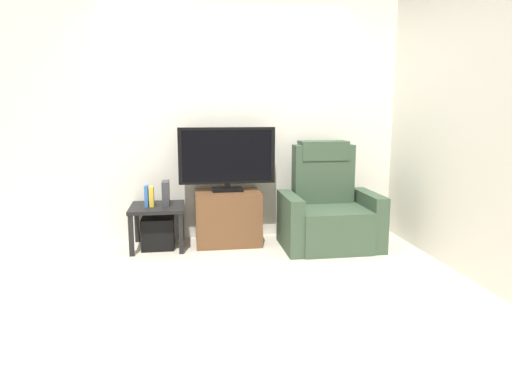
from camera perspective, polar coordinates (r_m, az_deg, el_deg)
ground_plane at (r=3.96m, az=-1.60°, el=-11.28°), size 6.40×6.40×0.00m
wall_back at (r=4.83m, az=-3.33°, el=8.19°), size 6.40×0.06×2.60m
wall_side at (r=4.36m, az=23.90°, el=7.30°), size 0.06×4.48×2.60m
tv_stand at (r=4.67m, az=-3.67°, el=-4.46°), size 0.67×0.46×0.56m
television at (r=4.58m, az=-3.77°, el=3.30°), size 1.00×0.20×0.66m
recliner_armchair at (r=4.64m, az=9.30°, el=-3.51°), size 0.98×0.78×1.08m
side_table at (r=4.61m, az=-12.66°, el=-3.71°), size 0.54×0.54×0.44m
subwoofer_box at (r=4.66m, az=-12.56°, el=-6.26°), size 0.32×0.32×0.32m
book_leftmost at (r=4.56m, az=-14.00°, el=-1.64°), size 0.03×0.10×0.21m
book_middle at (r=4.56m, az=-13.37°, el=-1.72°), size 0.04×0.11×0.20m
game_console at (r=4.57m, az=-11.61°, el=-1.30°), size 0.07×0.20×0.25m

